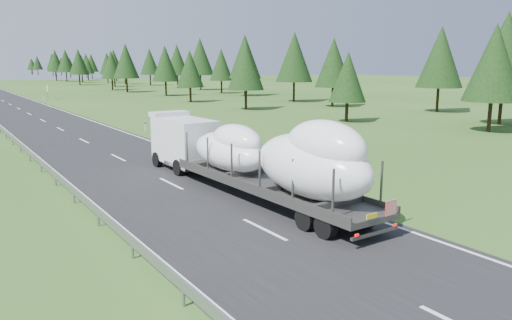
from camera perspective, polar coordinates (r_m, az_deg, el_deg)
ground at (r=19.68m, az=0.94°, el=-7.99°), size 400.00×400.00×0.00m
highway_sign at (r=97.15m, az=-22.75°, el=7.45°), size 0.08×0.90×2.60m
tree_line_right at (r=138.90m, az=-12.37°, el=10.90°), size 27.28×344.34×12.57m
boat_truck at (r=23.95m, az=-0.50°, el=0.74°), size 2.93×18.26×4.25m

